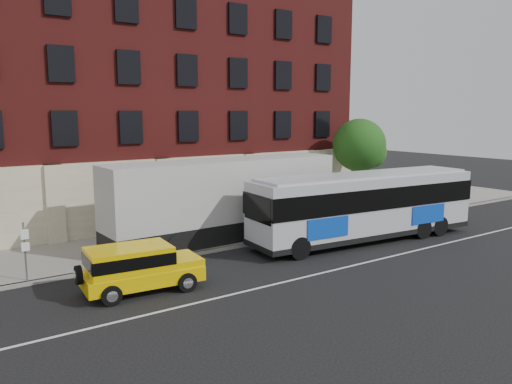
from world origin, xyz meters
TOP-DOWN VIEW (x-y plane):
  - ground at (0.00, 0.00)m, footprint 120.00×120.00m
  - sidewalk at (0.00, 9.00)m, footprint 60.00×6.00m
  - kerb at (0.00, 6.00)m, footprint 60.00×0.25m
  - lane_line at (0.00, 0.50)m, footprint 60.00×0.12m
  - building at (-0.01, 16.92)m, footprint 30.00×12.10m
  - sign_pole at (-8.50, 6.15)m, footprint 0.30×0.20m
  - street_tree at (13.54, 9.48)m, footprint 3.60×3.60m
  - city_bus at (7.67, 3.38)m, footprint 13.31×3.99m
  - yellow_suv at (-5.24, 2.80)m, footprint 4.78×2.37m
  - shipping_container at (1.62, 7.60)m, footprint 13.06×3.08m

SIDE VIEW (x-z plane):
  - ground at x=0.00m, z-range 0.00..0.00m
  - lane_line at x=0.00m, z-range 0.00..0.01m
  - sidewalk at x=0.00m, z-range 0.00..0.15m
  - kerb at x=0.00m, z-range 0.00..0.15m
  - yellow_suv at x=-5.24m, z-range 0.13..1.93m
  - sign_pole at x=-8.50m, z-range 0.20..2.70m
  - city_bus at x=7.67m, z-range 0.19..3.78m
  - shipping_container at x=1.62m, z-range -0.02..4.31m
  - street_tree at x=13.54m, z-range 1.31..7.51m
  - building at x=-0.01m, z-range 0.08..15.08m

